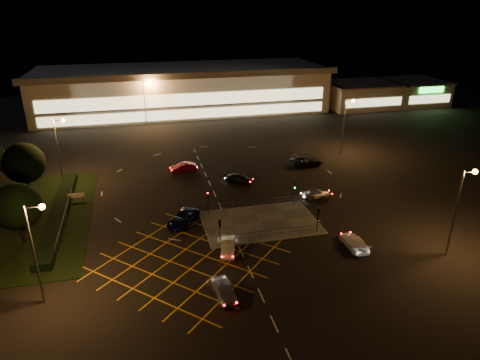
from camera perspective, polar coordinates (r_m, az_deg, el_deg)
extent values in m
plane|color=black|center=(55.83, 0.15, -5.00)|extent=(180.00, 180.00, 0.00)
cube|color=#4C4944|center=(54.57, 2.71, -5.66)|extent=(14.00, 9.00, 0.12)
cube|color=black|center=(61.96, -27.46, -4.79)|extent=(18.00, 30.00, 0.08)
cube|color=black|center=(60.67, -22.98, -4.05)|extent=(2.00, 26.00, 1.00)
cube|color=beige|center=(112.56, -7.67, 11.81)|extent=(70.00, 25.00, 10.00)
cube|color=slate|center=(111.70, -7.82, 14.43)|extent=(72.00, 26.50, 0.60)
cube|color=#FFEAA5|center=(100.34, -6.81, 10.52)|extent=(66.00, 0.20, 3.00)
cube|color=#FFEAA5|center=(101.06, -6.73, 8.75)|extent=(66.00, 0.20, 2.20)
cube|color=beige|center=(119.50, 15.75, 10.83)|extent=(18.00, 14.00, 6.00)
cube|color=slate|center=(118.93, 15.92, 12.31)|extent=(18.80, 14.80, 0.40)
cube|color=#FFEAA5|center=(113.63, 17.44, 9.85)|extent=(15.30, 0.20, 2.00)
cube|color=beige|center=(128.03, 22.14, 10.77)|extent=(14.00, 14.00, 6.00)
cube|color=slate|center=(127.50, 22.35, 12.15)|extent=(14.80, 14.80, 0.40)
cube|color=#FFEAA5|center=(122.57, 23.98, 9.83)|extent=(11.90, 0.20, 2.00)
cube|color=#19E533|center=(122.05, 24.19, 10.91)|extent=(7.00, 0.30, 1.40)
cylinder|color=slate|center=(42.81, -25.71, -9.15)|extent=(0.20, 0.20, 10.00)
cylinder|color=slate|center=(40.50, -25.89, -3.28)|extent=(1.40, 0.12, 0.12)
sphere|color=orange|center=(40.37, -24.92, -3.26)|extent=(0.56, 0.56, 0.56)
cylinder|color=slate|center=(51.14, 26.70, -4.11)|extent=(0.20, 0.20, 10.00)
cylinder|color=slate|center=(49.82, 28.28, 0.95)|extent=(1.40, 0.12, 0.12)
sphere|color=orange|center=(50.30, 28.86, 0.96)|extent=(0.56, 0.56, 0.56)
cylinder|color=slate|center=(70.23, -23.07, 3.49)|extent=(0.20, 0.20, 10.00)
cylinder|color=slate|center=(68.83, -23.10, 7.32)|extent=(1.40, 0.12, 0.12)
sphere|color=orange|center=(68.73, -22.52, 7.35)|extent=(0.56, 0.56, 0.56)
cylinder|color=slate|center=(79.69, 13.64, 6.83)|extent=(0.20, 0.20, 10.00)
cylinder|color=slate|center=(78.88, 14.42, 10.20)|extent=(1.40, 0.12, 0.12)
sphere|color=orange|center=(79.22, 14.87, 10.17)|extent=(0.56, 0.56, 0.56)
cylinder|color=slate|center=(98.22, -12.57, 9.88)|extent=(0.20, 0.20, 10.00)
cylinder|color=slate|center=(97.33, -12.40, 12.66)|extent=(1.40, 0.12, 0.12)
sphere|color=orange|center=(97.36, -11.97, 12.67)|extent=(0.56, 0.56, 0.56)
cylinder|color=slate|center=(108.60, 9.34, 11.32)|extent=(0.20, 0.20, 10.00)
cylinder|color=slate|center=(108.05, 9.86, 13.81)|extent=(1.40, 0.12, 0.12)
sphere|color=orange|center=(108.33, 10.21, 13.79)|extent=(0.56, 0.56, 0.56)
cylinder|color=black|center=(49.16, -2.70, -7.01)|extent=(0.10, 0.10, 3.00)
cube|color=black|center=(48.57, -2.73, -5.78)|extent=(0.28, 0.18, 0.90)
sphere|color=#19FF33|center=(48.69, -2.76, -5.71)|extent=(0.16, 0.16, 0.16)
cylinder|color=black|center=(52.46, 10.31, -5.35)|extent=(0.10, 0.10, 3.00)
cube|color=black|center=(51.91, 10.40, -4.18)|extent=(0.28, 0.18, 0.90)
sphere|color=#19FF33|center=(52.02, 10.35, -4.11)|extent=(0.16, 0.16, 0.16)
cylinder|color=black|center=(56.14, -4.31, -3.06)|extent=(0.10, 0.10, 3.00)
cube|color=black|center=(55.63, -4.35, -1.94)|extent=(0.28, 0.18, 0.90)
sphere|color=#FF0C0C|center=(55.51, -4.33, -2.00)|extent=(0.16, 0.16, 0.16)
cylinder|color=black|center=(59.05, 7.24, -1.83)|extent=(0.10, 0.10, 3.00)
cube|color=black|center=(58.56, 7.29, -0.76)|extent=(0.28, 0.18, 0.90)
sphere|color=#19FF33|center=(58.45, 7.34, -0.81)|extent=(0.16, 0.16, 0.16)
cylinder|color=black|center=(68.52, -26.33, -0.73)|extent=(0.36, 0.36, 2.88)
sphere|color=black|center=(67.34, -26.85, 2.02)|extent=(5.76, 5.76, 5.76)
cylinder|color=black|center=(55.69, -26.95, -6.22)|extent=(0.36, 0.36, 2.70)
sphere|color=black|center=(54.31, -27.57, -3.16)|extent=(5.40, 5.40, 5.40)
imported|color=silver|center=(41.83, -2.12, -14.44)|extent=(2.01, 4.38, 1.46)
imported|color=silver|center=(48.32, -1.61, -8.86)|extent=(2.44, 4.40, 1.37)
imported|color=#0B1144|center=(54.49, -7.58, -5.06)|extent=(5.07, 5.92, 1.51)
imported|color=black|center=(66.06, -0.14, 0.18)|extent=(4.61, 4.04, 1.28)
imported|color=#B3B4BB|center=(61.90, 10.17, -1.80)|extent=(3.94, 1.76, 1.32)
imported|color=maroon|center=(71.08, -7.55, 1.70)|extent=(4.45, 2.04, 1.41)
imported|color=black|center=(73.82, 8.82, 2.50)|extent=(5.81, 3.13, 1.55)
imported|color=silver|center=(50.83, 15.02, -8.00)|extent=(1.93, 4.69, 1.36)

